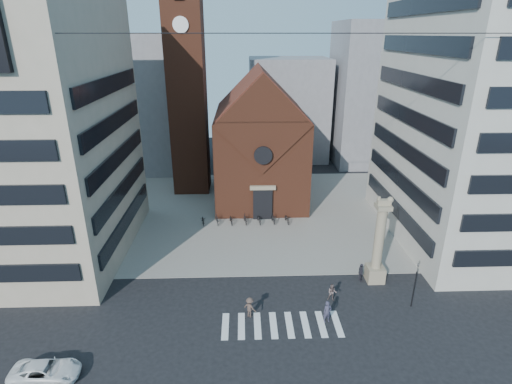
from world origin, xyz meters
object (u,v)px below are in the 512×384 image
pedestrian_1 (332,292)px  lion_column (378,249)px  pedestrian_2 (361,272)px  white_car (45,371)px  pedestrian_0 (327,312)px  scooter_0 (203,220)px  traffic_light (415,284)px

pedestrian_1 → lion_column: bearing=49.2°
lion_column → pedestrian_2: 2.89m
white_car → pedestrian_0: bearing=-76.6°
white_car → pedestrian_2: bearing=-67.1°
pedestrian_1 → white_car: bearing=-142.2°
pedestrian_0 → pedestrian_1: 2.96m
lion_column → scooter_0: 21.76m
traffic_light → white_car: 28.88m
pedestrian_1 → traffic_light: bearing=8.3°
traffic_light → white_car: (-28.01, -6.84, -1.65)m
lion_column → scooter_0: lion_column is taller
pedestrian_2 → scooter_0: pedestrian_2 is taller
lion_column → pedestrian_0: bearing=-135.1°
lion_column → pedestrian_2: size_ratio=4.79×
pedestrian_1 → scooter_0: size_ratio=0.83×
pedestrian_2 → traffic_light: bearing=-138.5°
lion_column → pedestrian_1: 6.15m
traffic_light → pedestrian_2: (-3.36, 4.00, -1.38)m
traffic_light → pedestrian_2: 5.40m
lion_column → pedestrian_1: bearing=-148.2°
traffic_light → pedestrian_1: (-6.71, 1.08, -1.48)m
traffic_light → pedestrian_0: size_ratio=2.24×
lion_column → white_car: bearing=-157.4°
pedestrian_2 → lion_column: bearing=-88.6°
pedestrian_2 → scooter_0: (-16.07, 12.69, -0.35)m
white_car → pedestrian_2: (24.65, 10.84, 0.27)m
traffic_light → white_car: size_ratio=0.94×
pedestrian_0 → pedestrian_1: size_ratio=1.19×
pedestrian_1 → scooter_0: bearing=146.6°
pedestrian_0 → scooter_0: (-11.72, 18.40, -0.40)m
white_car → pedestrian_0: 20.95m
lion_column → scooter_0: (-17.44, 12.69, -2.90)m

